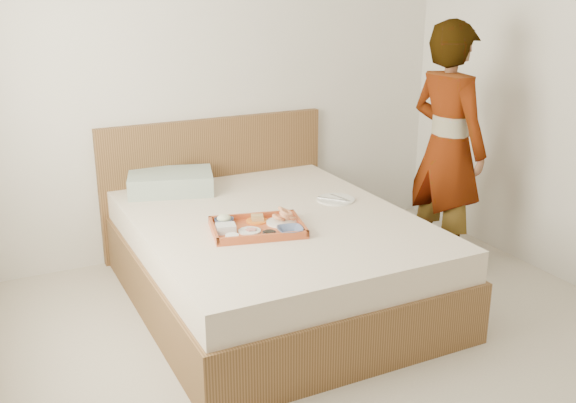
{
  "coord_description": "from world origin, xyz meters",
  "views": [
    {
      "loc": [
        -1.62,
        -2.32,
        1.85
      ],
      "look_at": [
        -0.01,
        0.9,
        0.65
      ],
      "focal_mm": 41.07,
      "sensor_mm": 36.0,
      "label": 1
    }
  ],
  "objects_px": {
    "bed": "(273,258)",
    "dinner_plate": "(336,199)",
    "tray": "(257,227)",
    "person": "(447,148)"
  },
  "relations": [
    {
      "from": "bed",
      "to": "dinner_plate",
      "type": "distance_m",
      "value": 0.57
    },
    {
      "from": "bed",
      "to": "dinner_plate",
      "type": "xyz_separation_m",
      "value": [
        0.49,
        0.11,
        0.27
      ]
    },
    {
      "from": "bed",
      "to": "tray",
      "type": "distance_m",
      "value": 0.38
    },
    {
      "from": "tray",
      "to": "dinner_plate",
      "type": "xyz_separation_m",
      "value": [
        0.67,
        0.28,
        -0.02
      ]
    },
    {
      "from": "dinner_plate",
      "to": "person",
      "type": "relative_size",
      "value": 0.15
    },
    {
      "from": "tray",
      "to": "dinner_plate",
      "type": "height_order",
      "value": "tray"
    },
    {
      "from": "bed",
      "to": "person",
      "type": "bearing_deg",
      "value": -1.46
    },
    {
      "from": "tray",
      "to": "person",
      "type": "bearing_deg",
      "value": 18.75
    },
    {
      "from": "dinner_plate",
      "to": "person",
      "type": "distance_m",
      "value": 0.82
    },
    {
      "from": "tray",
      "to": "dinner_plate",
      "type": "bearing_deg",
      "value": 35.63
    }
  ]
}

